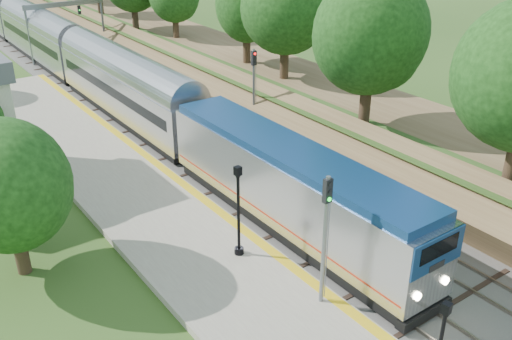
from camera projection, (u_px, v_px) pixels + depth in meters
trackbed at (52, 51)px, 65.29m from camera, size 9.50×170.00×0.28m
platform at (187, 242)px, 29.36m from camera, size 6.40×68.00×0.38m
yellow_stripe at (233, 222)px, 30.77m from camera, size 0.55×68.00×0.01m
embankment at (119, 25)px, 68.85m from camera, size 10.64×170.00×11.70m
signal_gantry at (65, 15)px, 59.80m from camera, size 8.40×0.38×6.20m
trees_behind_platform at (28, 164)px, 27.73m from camera, size 7.82×53.32×7.21m
lamppost_far at (239, 216)px, 27.18m from camera, size 0.47×0.47×4.75m
signal_platform at (325, 228)px, 23.23m from camera, size 0.36×0.28×6.07m
signal_farside at (254, 84)px, 40.99m from camera, size 0.35×0.28×6.40m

